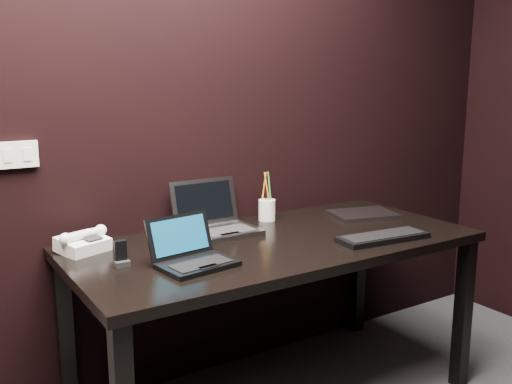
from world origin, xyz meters
TOP-DOWN VIEW (x-y plane):
  - wall_back at (0.00, 1.80)m, footprint 4.00×0.00m
  - wall_switch at (-0.62, 1.79)m, footprint 0.15×0.02m
  - desk at (0.30, 1.40)m, footprint 1.70×0.80m
  - netbook at (-0.14, 1.29)m, footprint 0.29×0.27m
  - silver_laptop at (0.14, 1.62)m, footprint 0.32×0.29m
  - ext_keyboard at (0.67, 1.15)m, footprint 0.41×0.17m
  - closed_laptop at (0.89, 1.50)m, footprint 0.35×0.29m
  - desk_phone at (-0.43, 1.66)m, footprint 0.21×0.20m
  - mobile_phone at (-0.36, 1.42)m, footprint 0.05×0.05m
  - pen_cup at (0.45, 1.69)m, footprint 0.08×0.08m

SIDE VIEW (x-z plane):
  - desk at x=0.30m, z-range 0.29..1.03m
  - closed_laptop at x=0.89m, z-range 0.74..0.76m
  - ext_keyboard at x=0.67m, z-range 0.74..0.76m
  - mobile_phone at x=-0.36m, z-range 0.73..0.82m
  - netbook at x=-0.14m, z-range 0.69..0.86m
  - desk_phone at x=-0.43m, z-range 0.73..0.83m
  - silver_laptop at x=0.14m, z-range 0.67..0.89m
  - pen_cup at x=0.45m, z-range 0.68..0.91m
  - wall_switch at x=-0.62m, z-range 1.07..1.17m
  - wall_back at x=0.00m, z-range -0.70..3.30m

